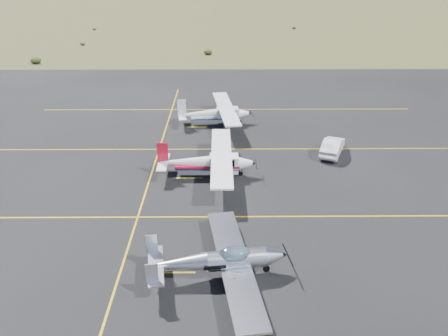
% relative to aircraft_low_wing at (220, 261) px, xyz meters
% --- Properties ---
extents(ground, '(1600.00, 1600.00, 0.00)m').
position_rel_aircraft_low_wing_xyz_m(ground, '(0.68, 3.82, -1.02)').
color(ground, '#383D1C').
rests_on(ground, ground).
extents(apron, '(72.00, 72.00, 0.02)m').
position_rel_aircraft_low_wing_xyz_m(apron, '(0.68, 10.82, -1.02)').
color(apron, black).
rests_on(apron, ground).
extents(aircraft_low_wing, '(7.15, 9.89, 2.14)m').
position_rel_aircraft_low_wing_xyz_m(aircraft_low_wing, '(0.00, 0.00, 0.00)').
color(aircraft_low_wing, silver).
rests_on(aircraft_low_wing, apron).
extents(aircraft_cessna, '(6.43, 10.71, 2.72)m').
position_rel_aircraft_low_wing_xyz_m(aircraft_cessna, '(-0.99, 11.68, 0.19)').
color(aircraft_cessna, white).
rests_on(aircraft_cessna, apron).
extents(aircraft_plain, '(6.43, 10.65, 2.69)m').
position_rel_aircraft_low_wing_xyz_m(aircraft_plain, '(-0.51, 23.04, 0.17)').
color(aircraft_plain, white).
rests_on(aircraft_plain, apron).
extents(sedan, '(3.01, 4.46, 1.39)m').
position_rel_aircraft_low_wing_xyz_m(sedan, '(9.47, 15.72, -0.32)').
color(sedan, white).
rests_on(sedan, apron).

